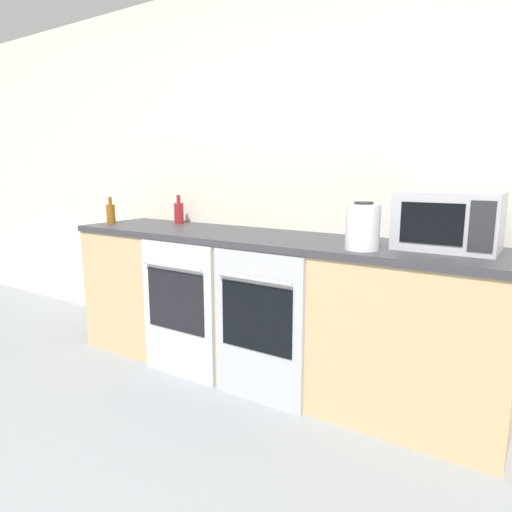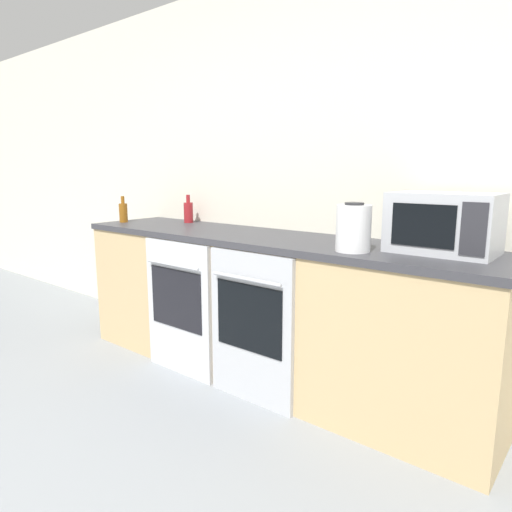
% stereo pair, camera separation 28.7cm
% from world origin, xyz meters
% --- Properties ---
extents(wall_back, '(10.00, 0.06, 2.60)m').
position_xyz_m(wall_back, '(0.00, 2.36, 1.30)').
color(wall_back, silver).
rests_on(wall_back, ground_plane).
extents(counter_back, '(2.88, 0.66, 0.93)m').
position_xyz_m(counter_back, '(0.00, 2.01, 0.47)').
color(counter_back, tan).
rests_on(counter_back, ground_plane).
extents(oven_left, '(0.58, 0.06, 0.88)m').
position_xyz_m(oven_left, '(-0.46, 1.68, 0.45)').
color(oven_left, silver).
rests_on(oven_left, ground_plane).
extents(oven_right, '(0.58, 0.06, 0.88)m').
position_xyz_m(oven_right, '(0.15, 1.68, 0.45)').
color(oven_right, '#B7BABF').
rests_on(oven_right, ground_plane).
extents(microwave, '(0.49, 0.34, 0.30)m').
position_xyz_m(microwave, '(1.05, 2.09, 1.08)').
color(microwave, '#B7BABF').
rests_on(microwave, counter_back).
extents(bottle_amber, '(0.06, 0.06, 0.20)m').
position_xyz_m(bottle_amber, '(-1.32, 1.90, 1.01)').
color(bottle_amber, '#8C5114').
rests_on(bottle_amber, counter_back).
extents(bottle_red, '(0.07, 0.07, 0.22)m').
position_xyz_m(bottle_red, '(-0.91, 2.20, 1.01)').
color(bottle_red, maroon).
rests_on(bottle_red, counter_back).
extents(kettle, '(0.17, 0.17, 0.25)m').
position_xyz_m(kettle, '(0.69, 1.85, 1.05)').
color(kettle, white).
rests_on(kettle, counter_back).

